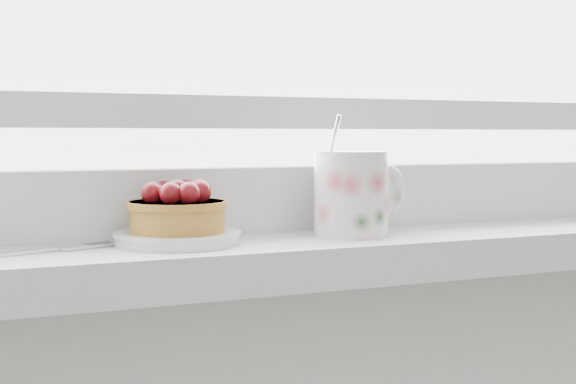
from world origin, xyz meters
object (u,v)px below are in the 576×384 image
fork (20,253)px  saucer (177,238)px  raspberry_tart (177,209)px  floral_mug (354,192)px

fork → saucer: bearing=3.7°
raspberry_tart → floral_mug: 0.19m
raspberry_tart → saucer: bearing=161.5°
saucer → raspberry_tart: 0.03m
raspberry_tart → floral_mug: (0.19, -0.01, 0.01)m
raspberry_tart → fork: size_ratio=0.52×
saucer → raspberry_tart: raspberry_tart is taller
saucer → floral_mug: (0.19, -0.01, 0.04)m
saucer → raspberry_tart: bearing=-18.5°
saucer → fork: size_ratio=0.67×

